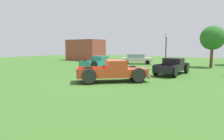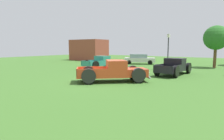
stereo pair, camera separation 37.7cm
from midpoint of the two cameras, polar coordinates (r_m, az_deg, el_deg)
The scene contains 9 objects.
ground_plane at distance 14.43m, azimuth -5.66°, elevation -3.62°, with size 80.00×80.00×0.00m, color #3D6B28.
pickup_truck_foreground at distance 14.45m, azimuth 0.77°, elevation -0.44°, with size 5.22×5.01×1.64m.
pickup_truck_behind_left at distance 19.29m, azimuth 17.41°, elevation 1.02°, with size 2.29×5.24×1.57m.
pickup_truck_behind_right at distance 23.82m, azimuth -3.88°, elevation 2.34°, with size 2.47×5.14×1.51m.
sedan_distant_a at distance 29.54m, azimuth 7.02°, elevation 3.37°, with size 4.94×3.76×1.53m.
lamp_post_far at distance 23.03m, azimuth 15.40°, elevation 5.56°, with size 0.36×0.36×4.14m.
trash_can at distance 20.00m, azimuth 1.88°, elevation 0.77°, with size 0.59×0.59×0.95m.
oak_tree_west at distance 27.43m, azimuth 27.60°, elevation 8.49°, with size 3.03×3.03×5.29m.
brick_pavilion at distance 38.04m, azimuth -8.23°, elevation 5.96°, with size 6.86×4.19×4.00m.
Camera 1 is at (8.83, -11.08, 2.66)m, focal length 30.47 mm.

